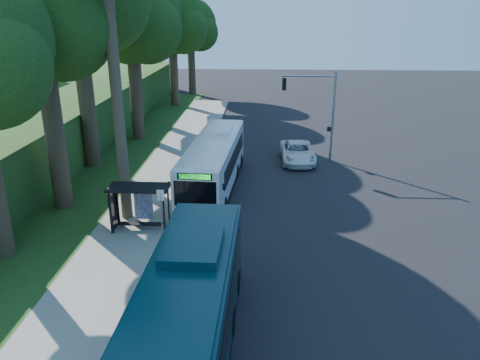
# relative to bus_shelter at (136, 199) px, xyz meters

# --- Properties ---
(ground) EXTENTS (140.00, 140.00, 0.00)m
(ground) POSITION_rel_bus_shelter_xyz_m (7.26, 2.86, -1.81)
(ground) COLOR black
(ground) RESTS_ON ground
(sidewalk) EXTENTS (4.50, 70.00, 0.12)m
(sidewalk) POSITION_rel_bus_shelter_xyz_m (-0.04, 2.86, -1.75)
(sidewalk) COLOR gray
(sidewalk) RESTS_ON ground
(red_curb) EXTENTS (0.25, 30.00, 0.13)m
(red_curb) POSITION_rel_bus_shelter_xyz_m (2.26, -1.14, -1.74)
(red_curb) COLOR maroon
(red_curb) RESTS_ON ground
(grass_verge) EXTENTS (8.00, 70.00, 0.06)m
(grass_verge) POSITION_rel_bus_shelter_xyz_m (-5.74, 7.86, -1.78)
(grass_verge) COLOR #234719
(grass_verge) RESTS_ON ground
(bus_shelter) EXTENTS (3.20, 1.51, 2.55)m
(bus_shelter) POSITION_rel_bus_shelter_xyz_m (0.00, 0.00, 0.00)
(bus_shelter) COLOR black
(bus_shelter) RESTS_ON ground
(stop_sign_pole) EXTENTS (0.35, 0.06, 3.17)m
(stop_sign_pole) POSITION_rel_bus_shelter_xyz_m (1.86, -2.14, 0.28)
(stop_sign_pole) COLOR gray
(stop_sign_pole) RESTS_ON ground
(traffic_signal_pole) EXTENTS (4.10, 0.30, 7.00)m
(traffic_signal_pole) POSITION_rel_bus_shelter_xyz_m (11.04, 12.86, 2.62)
(traffic_signal_pole) COLOR gray
(traffic_signal_pole) RESTS_ON ground
(tree_0) EXTENTS (8.40, 8.00, 15.70)m
(tree_0) POSITION_rel_bus_shelter_xyz_m (-5.14, 2.84, 9.40)
(tree_0) COLOR #382B1E
(tree_0) RESTS_ON ground
(tree_2) EXTENTS (8.82, 8.40, 15.12)m
(tree_2) POSITION_rel_bus_shelter_xyz_m (-4.64, 18.84, 8.67)
(tree_2) COLOR #382B1E
(tree_2) RESTS_ON ground
(tree_3) EXTENTS (10.08, 9.60, 17.28)m
(tree_3) POSITION_rel_bus_shelter_xyz_m (-6.62, 26.84, 10.17)
(tree_3) COLOR #382B1E
(tree_3) RESTS_ON ground
(tree_4) EXTENTS (8.40, 8.00, 14.14)m
(tree_4) POSITION_rel_bus_shelter_xyz_m (-4.14, 34.84, 7.92)
(tree_4) COLOR #382B1E
(tree_4) RESTS_ON ground
(tree_5) EXTENTS (7.35, 7.00, 12.86)m
(tree_5) POSITION_rel_bus_shelter_xyz_m (-3.16, 42.84, 7.16)
(tree_5) COLOR #382B1E
(tree_5) RESTS_ON ground
(white_bus) EXTENTS (3.38, 12.48, 3.68)m
(white_bus) POSITION_rel_bus_shelter_xyz_m (3.55, 6.48, -0.01)
(white_bus) COLOR white
(white_bus) RESTS_ON ground
(teal_bus) EXTENTS (2.99, 13.02, 3.87)m
(teal_bus) POSITION_rel_bus_shelter_xyz_m (4.35, -10.67, 0.08)
(teal_bus) COLOR #092933
(teal_bus) RESTS_ON ground
(pickup) EXTENTS (2.70, 5.52, 1.51)m
(pickup) POSITION_rel_bus_shelter_xyz_m (9.44, 12.62, -1.05)
(pickup) COLOR white
(pickup) RESTS_ON ground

